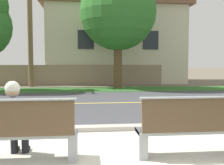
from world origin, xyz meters
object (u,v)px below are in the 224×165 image
object	(u,v)px
seated_person_blue	(15,117)
bench_right	(191,129)
shade_tree_left	(121,6)
bench_left	(19,134)

from	to	relation	value
seated_person_blue	bench_right	bearing A→B (deg)	-3.47
bench_right	shade_tree_left	bearing A→B (deg)	87.65
bench_left	seated_person_blue	distance (m)	0.30
bench_left	shade_tree_left	bearing A→B (deg)	75.20
bench_right	shade_tree_left	world-z (taller)	shade_tree_left
bench_right	seated_person_blue	distance (m)	2.81
bench_left	shade_tree_left	distance (m)	13.24
bench_right	shade_tree_left	xyz separation A→B (m)	(0.50, 12.05, 4.45)
bench_left	seated_person_blue	bearing A→B (deg)	121.53
seated_person_blue	shade_tree_left	bearing A→B (deg)	74.54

